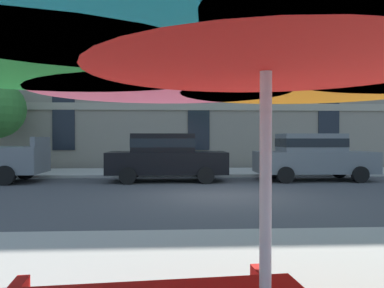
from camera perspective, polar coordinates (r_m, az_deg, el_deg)
The scene contains 6 objects.
ground_plane at distance 11.12m, azimuth 4.38°, elevation -7.50°, with size 120.00×120.00×0.00m, color #424244.
sidewalk_far at distance 17.83m, azimuth 1.49°, elevation -4.12°, with size 56.00×3.60×0.12m, color #B2ADA3.
apartment_building at distance 26.70m, azimuth 0.01°, elevation 14.74°, with size 47.34×12.08×16.00m.
sedan_black at distance 14.62m, azimuth -3.84°, elevation -1.73°, with size 4.40×1.98×1.78m.
sedan_gray at distance 15.59m, azimuth 17.17°, elevation -1.61°, with size 4.40×1.98×1.78m.
patio_umbrella at distance 2.05m, azimuth 10.73°, elevation 17.92°, with size 3.98×3.70×2.57m.
Camera 1 is at (-1.45, -10.90, 1.63)m, focal length 36.65 mm.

